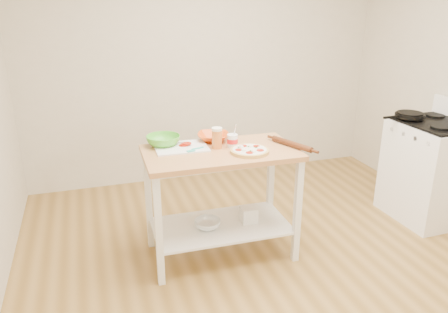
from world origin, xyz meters
TOP-DOWN VIEW (x-y plane):
  - room_shell at (0.00, 0.00)m, footprint 4.04×4.54m
  - prep_island at (-0.36, 0.55)m, footprint 1.18×0.66m
  - gas_stove at (1.69, 0.57)m, footprint 0.61×0.71m
  - skillet at (1.52, 0.75)m, footprint 0.42×0.27m
  - pizza at (-0.17, 0.44)m, footprint 0.29×0.29m
  - cutting_board at (-0.64, 0.70)m, footprint 0.41×0.31m
  - spatula at (-0.56, 0.59)m, footprint 0.15×0.08m
  - knife at (-0.73, 0.80)m, footprint 0.27×0.07m
  - orange_bowl at (-0.35, 0.80)m, footprint 0.32×0.32m
  - green_bowl at (-0.76, 0.80)m, footprint 0.33×0.33m
  - beer_pint at (-0.37, 0.61)m, footprint 0.08×0.08m
  - yogurt_tub at (-0.25, 0.60)m, footprint 0.08×0.08m
  - rolling_pin at (0.19, 0.46)m, footprint 0.19×0.38m
  - shelf_glass_bowl at (-0.48, 0.54)m, footprint 0.28×0.28m
  - shelf_bin at (-0.13, 0.54)m, footprint 0.13×0.13m

SIDE VIEW (x-z plane):
  - shelf_glass_bowl at x=-0.48m, z-range 0.26..0.33m
  - shelf_bin at x=-0.13m, z-range 0.26..0.39m
  - gas_stove at x=1.69m, z-range -0.08..1.03m
  - prep_island at x=-0.36m, z-range 0.20..1.10m
  - cutting_board at x=-0.64m, z-range 0.89..0.93m
  - spatula at x=-0.56m, z-range 0.91..0.92m
  - pizza at x=-0.17m, z-range 0.89..0.94m
  - knife at x=-0.73m, z-range 0.91..0.92m
  - rolling_pin at x=0.19m, z-range 0.90..0.95m
  - orange_bowl at x=-0.35m, z-range 0.90..0.96m
  - green_bowl at x=-0.76m, z-range 0.90..0.98m
  - yogurt_tub at x=-0.25m, z-range 0.86..1.04m
  - skillet at x=1.52m, z-range 0.96..0.99m
  - beer_pint at x=-0.37m, z-range 0.90..1.06m
  - room_shell at x=0.00m, z-range -0.02..2.72m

